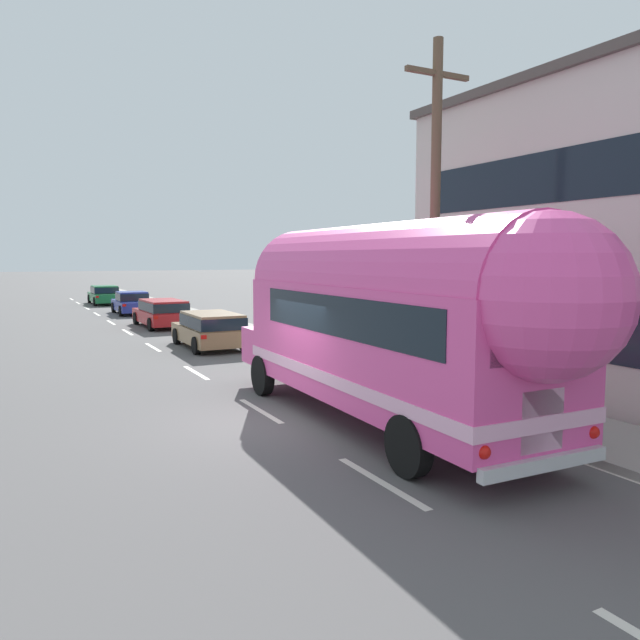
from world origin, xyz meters
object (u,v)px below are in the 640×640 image
Objects in this scene: car_fourth at (104,294)px; painted_bus at (394,316)px; car_second at (162,311)px; car_third at (132,302)px; car_lead at (210,328)px; utility_pole at (435,216)px.

painted_bus is at bearing -89.85° from car_fourth.
car_second is 7.98m from car_third.
car_lead and car_second have the same top height.
utility_pole reaches higher than car_third.
car_second and car_fourth have the same top height.
car_second is 1.10× the size of car_third.
utility_pole is at bearing 37.48° from painted_bus.
painted_bus is 2.57× the size of car_third.
car_second and car_third have the same top height.
car_fourth is (-0.28, 24.71, -0.05)m from car_lead.
car_second is at bearing 89.45° from painted_bus.
painted_bus is 20.28m from car_second.
car_fourth is (-2.56, 35.19, -3.68)m from utility_pole.
utility_pole is 18.83m from car_second.
utility_pole reaches higher than car_fourth.
car_third is at bearing 94.87° from utility_pole.
car_lead is 0.91× the size of car_fourth.
painted_bus is 2.53× the size of car_lead.
utility_pole is 1.80× the size of car_fourth.
car_lead is 15.84m from car_third.
painted_bus reaches higher than car_fourth.
car_lead is 7.86m from car_second.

